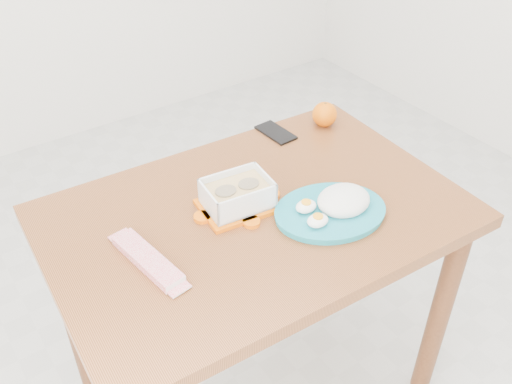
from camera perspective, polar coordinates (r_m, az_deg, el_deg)
ground at (r=2.15m, az=0.82°, el=-13.88°), size 3.50×3.50×0.00m
dining_table at (r=1.54m, az=0.00°, el=-5.28°), size 1.08×0.75×0.75m
food_container at (r=1.45m, az=-1.86°, el=-0.30°), size 0.20×0.16×0.08m
orange_fruit at (r=1.81m, az=6.87°, el=7.72°), size 0.08×0.08×0.08m
rice_plate at (r=1.45m, az=7.87°, el=-1.40°), size 0.35×0.35×0.08m
candy_bar at (r=1.33m, az=-10.79°, el=-6.62°), size 0.08×0.22×0.02m
smartphone at (r=1.77m, az=1.99°, el=5.96°), size 0.07×0.14×0.01m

